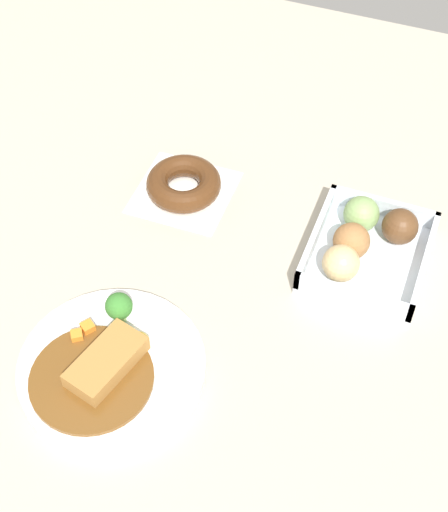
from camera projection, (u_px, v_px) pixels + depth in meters
ground_plane at (222, 330)px, 1.04m from camera, size 1.60×1.60×0.00m
curry_plate at (110, 365)px, 0.99m from camera, size 0.24×0.24×0.07m
donut_box at (366, 245)px, 1.11m from camera, size 0.19×0.17×0.06m
chocolate_ring_donut at (184, 184)px, 1.20m from camera, size 0.15×0.15×0.04m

